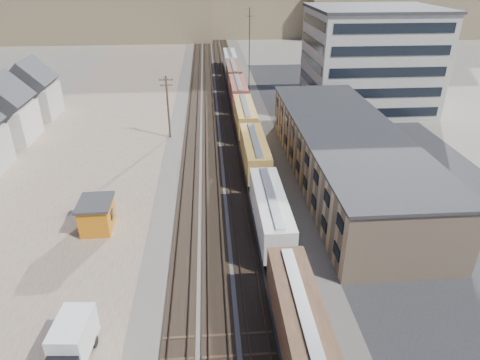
{
  "coord_description": "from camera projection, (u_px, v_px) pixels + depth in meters",
  "views": [
    {
      "loc": [
        -2.11,
        -23.62,
        25.52
      ],
      "look_at": [
        1.2,
        20.19,
        3.0
      ],
      "focal_mm": 32.0,
      "sensor_mm": 36.0,
      "label": 1
    }
  ],
  "objects": [
    {
      "name": "box_truck",
      "position": [
        70.0,
        347.0,
        29.71
      ],
      "size": [
        2.74,
        6.18,
        3.21
      ],
      "color": "silver",
      "rests_on": "ground"
    },
    {
      "name": "asphalt_lot",
      "position": [
        368.0,
        149.0,
        65.26
      ],
      "size": [
        26.0,
        120.0,
        0.04
      ],
      "primitive_type": "cube",
      "color": "#232326",
      "rests_on": "ground"
    },
    {
      "name": "dirt_yard",
      "position": [
        96.0,
        144.0,
        66.88
      ],
      "size": [
        24.0,
        180.0,
        0.03
      ],
      "primitive_type": "cube",
      "color": "brown",
      "rests_on": "ground"
    },
    {
      "name": "parked_car_far",
      "position": [
        361.0,
        100.0,
        85.84
      ],
      "size": [
        2.77,
        4.43,
        1.41
      ],
      "primitive_type": "imported",
      "rotation": [
        0.0,
        0.0,
        -0.29
      ],
      "color": "silver",
      "rests_on": "ground"
    },
    {
      "name": "rail_tracks",
      "position": [
        218.0,
        119.0,
        77.02
      ],
      "size": [
        11.4,
        200.0,
        0.24
      ],
      "color": "black",
      "rests_on": "ground"
    },
    {
      "name": "parked_car_blue",
      "position": [
        327.0,
        102.0,
        84.55
      ],
      "size": [
        5.26,
        4.45,
        1.34
      ],
      "primitive_type": "imported",
      "rotation": [
        0.0,
        0.0,
        1.01
      ],
      "color": "navy",
      "rests_on": "ground"
    },
    {
      "name": "freight_train",
      "position": [
        249.0,
        132.0,
        63.78
      ],
      "size": [
        3.0,
        119.74,
        4.46
      ],
      "color": "black",
      "rests_on": "ground"
    },
    {
      "name": "ballast_bed",
      "position": [
        221.0,
        120.0,
        77.09
      ],
      "size": [
        18.0,
        200.0,
        0.06
      ],
      "primitive_type": "cube",
      "color": "#4C4742",
      "rests_on": "ground"
    },
    {
      "name": "utility_pole_north",
      "position": [
        168.0,
        106.0,
        67.02
      ],
      "size": [
        2.2,
        0.32,
        10.0
      ],
      "color": "#382619",
      "rests_on": "ground"
    },
    {
      "name": "radio_mast",
      "position": [
        249.0,
        57.0,
        82.22
      ],
      "size": [
        1.2,
        0.16,
        18.0
      ],
      "color": "black",
      "rests_on": "ground"
    },
    {
      "name": "warehouse",
      "position": [
        345.0,
        154.0,
        54.26
      ],
      "size": [
        12.4,
        40.4,
        7.25
      ],
      "color": "tan",
      "rests_on": "ground"
    },
    {
      "name": "maintenance_shed",
      "position": [
        97.0,
        215.0,
        45.11
      ],
      "size": [
        3.57,
        4.56,
        3.28
      ],
      "color": "#BF6912",
      "rests_on": "ground"
    },
    {
      "name": "parked_car_white",
      "position": [
        433.0,
        244.0,
        42.02
      ],
      "size": [
        3.41,
        4.86,
        1.52
      ],
      "primitive_type": "imported",
      "rotation": [
        0.0,
        0.0,
        -0.44
      ],
      "color": "silver",
      "rests_on": "ground"
    },
    {
      "name": "office_tower",
      "position": [
        370.0,
        60.0,
        79.16
      ],
      "size": [
        22.6,
        18.6,
        18.45
      ],
      "color": "#9E998E",
      "rests_on": "ground"
    },
    {
      "name": "ground",
      "position": [
        244.0,
        335.0,
        32.74
      ],
      "size": [
        300.0,
        300.0,
        0.0
      ],
      "primitive_type": "plane",
      "color": "#6B6356",
      "rests_on": "ground"
    }
  ]
}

